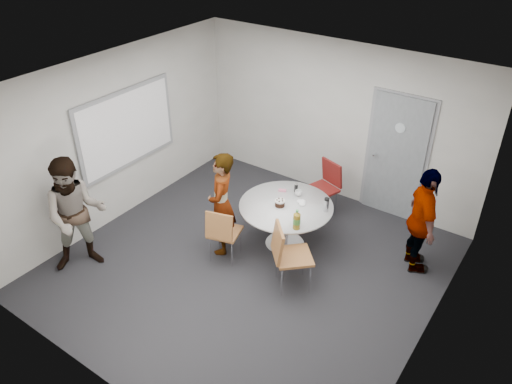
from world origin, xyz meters
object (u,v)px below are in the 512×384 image
Objects in this scene: table at (287,211)px; chair_near_right at (286,251)px; chair_near_left at (222,231)px; chair_far at (326,183)px; person_right at (422,221)px; whiteboard at (127,128)px; person_left at (76,215)px; door at (396,157)px; person_main at (222,204)px.

table is 0.91m from chair_near_right.
chair_near_left is at bearing -123.78° from table.
person_right is at bearing -177.21° from chair_far.
chair_far is 0.59× the size of person_right.
chair_near_left is 0.90× the size of chair_near_right.
person_left is (0.51, -1.50, -0.59)m from whiteboard.
door reaches higher than chair_far.
chair_near_right is at bearing -12.48° from chair_near_left.
chair_near_right is at bearing -99.97° from door.
whiteboard is 1.38× the size of table.
person_right is (1.77, 0.62, 0.18)m from table.
whiteboard reaches higher than person_main.
person_right is (4.41, 1.15, -0.65)m from whiteboard.
table is (-0.92, -1.75, -0.41)m from door.
door is 2.89m from person_main.
person_right is at bearing -17.76° from person_left.
person_left is at bearing -158.48° from chair_near_left.
person_right is at bearing -53.17° from door.
person_left reaches higher than person_main.
whiteboard is 3.24m from chair_near_right.
chair_near_right is (-0.44, -2.53, -0.42)m from door.
chair_near_right is at bearing -26.21° from person_left.
table is 1.88m from person_right.
table is at bearing 11.28° from whiteboard.
whiteboard is 1.93× the size of chair_near_right.
chair_near_left is 0.94× the size of chair_far.
door reaches higher than chair_near_left.
person_main reaches higher than chair_near_left.
whiteboard reaches higher than person_right.
door is 1.54× the size of table.
person_right is at bearing 19.31° from table.
door is at bearing -0.80° from person_left.
person_left is at bearing -71.21° from whiteboard.
door is at bearing 32.66° from whiteboard.
chair_near_right is at bearing 54.26° from person_main.
person_main is (-0.73, -0.61, 0.18)m from table.
chair_near_left is at bearing 10.57° from person_main.
chair_far is (0.60, 1.95, 0.03)m from chair_near_left.
table is 1.00m from chair_near_left.
person_left reaches higher than chair_far.
chair_near_right is (0.47, -0.77, -0.02)m from table.
door reaches higher than person_main.
door is 4.25m from whiteboard.
person_left is (-3.05, -3.78, -0.17)m from door.
person_main reaches higher than chair_far.
chair_near_left is at bearing -130.33° from chair_near_right.
table is 0.86× the size of person_main.
person_left reaches higher than person_right.
table is (2.64, 0.53, -0.83)m from whiteboard.
person_left is (-2.13, -2.03, 0.24)m from table.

